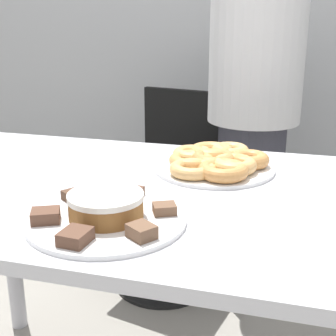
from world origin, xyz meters
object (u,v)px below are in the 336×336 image
at_px(person_standing, 254,110).
at_px(plate_cake, 107,220).
at_px(office_chair_left, 169,197).
at_px(plate_donuts, 214,168).
at_px(frosted_cake, 106,205).

bearing_deg(person_standing, plate_cake, -100.27).
relative_size(person_standing, plate_cake, 4.77).
height_order(office_chair_left, plate_cake, office_chair_left).
bearing_deg(office_chair_left, person_standing, 9.82).
distance_m(office_chair_left, plate_cake, 1.15).
relative_size(office_chair_left, plate_donuts, 2.61).
height_order(plate_cake, plate_donuts, same).
distance_m(person_standing, frosted_cake, 1.08).
bearing_deg(office_chair_left, frosted_cake, -68.89).
height_order(office_chair_left, frosted_cake, office_chair_left).
xyz_separation_m(person_standing, office_chair_left, (-0.36, 0.02, -0.42)).
distance_m(office_chair_left, frosted_cake, 1.17).
relative_size(plate_cake, frosted_cake, 2.12).
bearing_deg(plate_donuts, plate_cake, -110.52).
height_order(person_standing, plate_cake, person_standing).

